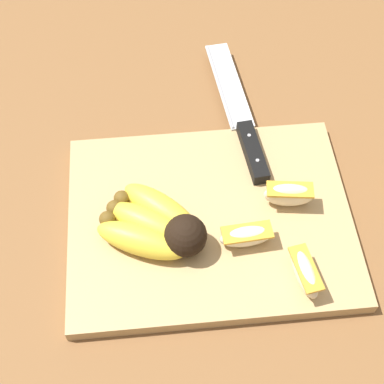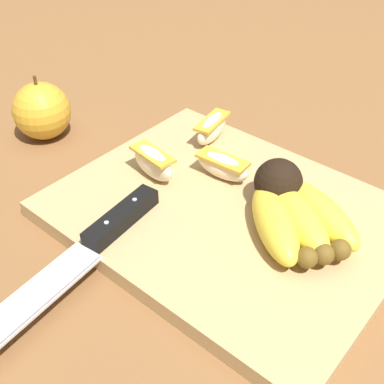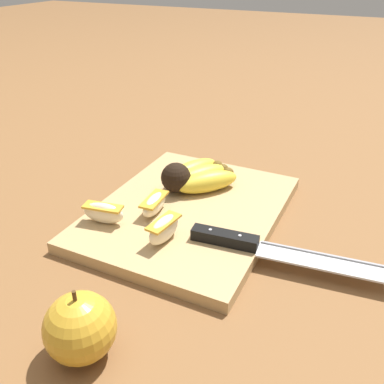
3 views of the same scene
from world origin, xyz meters
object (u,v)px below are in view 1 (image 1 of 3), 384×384
(chefs_knife, at_px, (244,127))
(apple_wedge_far, at_px, (289,195))
(apple_wedge_middle, at_px, (247,236))
(banana_bunch, at_px, (157,226))
(apple_wedge_near, at_px, (305,272))

(chefs_knife, distance_m, apple_wedge_far, 0.14)
(apple_wedge_middle, distance_m, apple_wedge_far, 0.08)
(banana_bunch, xyz_separation_m, apple_wedge_middle, (-0.11, 0.02, -0.00))
(banana_bunch, bearing_deg, chefs_knife, -129.60)
(banana_bunch, bearing_deg, apple_wedge_near, 155.38)
(banana_bunch, bearing_deg, apple_wedge_middle, 168.85)
(chefs_knife, bearing_deg, apple_wedge_near, 98.82)
(apple_wedge_near, bearing_deg, apple_wedge_far, -90.88)
(banana_bunch, xyz_separation_m, chefs_knife, (-0.13, -0.16, -0.01))
(apple_wedge_middle, xyz_separation_m, apple_wedge_far, (-0.06, -0.05, 0.00))
(banana_bunch, distance_m, chefs_knife, 0.21)
(chefs_knife, relative_size, apple_wedge_middle, 4.00)
(banana_bunch, distance_m, apple_wedge_middle, 0.11)
(banana_bunch, relative_size, apple_wedge_middle, 2.06)
(apple_wedge_middle, relative_size, apple_wedge_far, 1.04)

